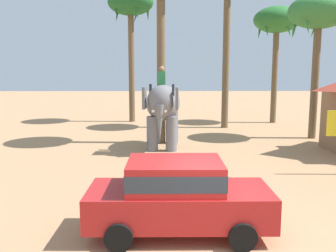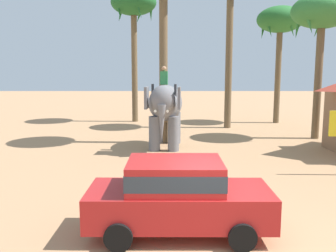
# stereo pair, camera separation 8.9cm
# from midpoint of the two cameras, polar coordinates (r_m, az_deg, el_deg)

# --- Properties ---
(ground_plane) EXTENTS (120.00, 120.00, 0.00)m
(ground_plane) POSITION_cam_midpoint_polar(r_m,az_deg,el_deg) (8.31, 8.82, -17.84)
(ground_plane) COLOR tan
(car_sedan_foreground) EXTENTS (4.11, 1.89, 1.70)m
(car_sedan_foreground) POSITION_cam_midpoint_polar(r_m,az_deg,el_deg) (8.45, 1.55, -10.46)
(car_sedan_foreground) COLOR red
(car_sedan_foreground) RESTS_ON ground
(elephant_with_mahout) EXTENTS (1.82, 3.93, 3.88)m
(elephant_with_mahout) POSITION_cam_midpoint_polar(r_m,az_deg,el_deg) (17.53, -0.59, 3.01)
(elephant_with_mahout) COLOR slate
(elephant_with_mahout) RESTS_ON ground
(palm_tree_behind_elephant) EXTENTS (3.20, 3.20, 8.06)m
(palm_tree_behind_elephant) POSITION_cam_midpoint_polar(r_m,az_deg,el_deg) (27.42, 16.74, 15.00)
(palm_tree_behind_elephant) COLOR brown
(palm_tree_behind_elephant) RESTS_ON ground
(palm_tree_near_hut) EXTENTS (3.20, 3.20, 7.66)m
(palm_tree_near_hut) POSITION_cam_midpoint_polar(r_m,az_deg,el_deg) (21.72, 22.52, 15.52)
(palm_tree_near_hut) COLOR brown
(palm_tree_near_hut) RESTS_ON ground
(palm_tree_leaning_seaward) EXTENTS (3.20, 3.20, 9.31)m
(palm_tree_leaning_seaward) POSITION_cam_midpoint_polar(r_m,az_deg,el_deg) (27.25, -5.50, 17.82)
(palm_tree_leaning_seaward) COLOR brown
(palm_tree_leaning_seaward) RESTS_ON ground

